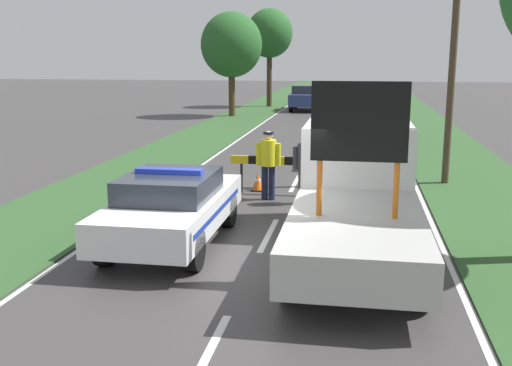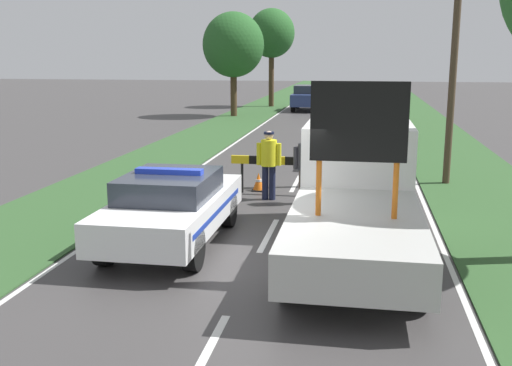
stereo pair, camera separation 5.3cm
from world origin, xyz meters
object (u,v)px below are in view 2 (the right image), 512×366
at_px(queued_car_suv_grey, 358,143).
at_px(pedestrian_civilian, 306,164).
at_px(utility_pole, 456,25).
at_px(queued_car_wagon_maroon, 363,107).
at_px(roadside_tree_near_right, 272,34).
at_px(roadside_tree_mid_left, 233,45).
at_px(queued_car_sedan_black, 358,120).
at_px(traffic_cone_centre_front, 259,182).
at_px(police_officer, 269,159).
at_px(queued_car_hatch_blue, 308,97).
at_px(traffic_cone_near_police, 384,182).
at_px(road_barrier, 285,163).
at_px(work_truck, 357,191).
at_px(police_car, 172,206).

bearing_deg(queued_car_suv_grey, pedestrian_civilian, 77.51).
bearing_deg(queued_car_suv_grey, utility_pole, 135.40).
xyz_separation_m(pedestrian_civilian, queued_car_wagon_maroon, (1.41, 19.17, -0.16)).
xyz_separation_m(roadside_tree_near_right, roadside_tree_mid_left, (-1.20, -7.47, -0.91)).
bearing_deg(queued_car_sedan_black, utility_pole, 105.75).
bearing_deg(traffic_cone_centre_front, utility_pole, 19.04).
bearing_deg(queued_car_suv_grey, police_officer, 67.36).
distance_m(queued_car_hatch_blue, roadside_tree_mid_left, 7.24).
xyz_separation_m(traffic_cone_centre_front, utility_pole, (5.18, 1.79, 4.20)).
distance_m(queued_car_suv_grey, roadside_tree_near_right, 24.58).
bearing_deg(queued_car_sedan_black, traffic_cone_near_police, 94.02).
relative_size(traffic_cone_centre_front, queued_car_sedan_black, 0.13).
relative_size(queued_car_hatch_blue, roadside_tree_near_right, 0.65).
height_order(traffic_cone_near_police, roadside_tree_mid_left, roadside_tree_mid_left).
height_order(police_officer, pedestrian_civilian, police_officer).
distance_m(road_barrier, roadside_tree_mid_left, 21.53).
bearing_deg(traffic_cone_centre_front, roadside_tree_mid_left, 103.83).
height_order(queued_car_suv_grey, queued_car_sedan_black, queued_car_sedan_black).
bearing_deg(traffic_cone_near_police, police_officer, -161.69).
relative_size(work_truck, roadside_tree_near_right, 0.92).
bearing_deg(police_car, roadside_tree_mid_left, 98.61).
height_order(traffic_cone_near_police, queued_car_wagon_maroon, queued_car_wagon_maroon).
relative_size(police_car, queued_car_hatch_blue, 1.01).
bearing_deg(traffic_cone_near_police, queued_car_sedan_black, 94.02).
distance_m(roadside_tree_near_right, utility_pole, 27.35).
bearing_deg(queued_car_hatch_blue, utility_pole, 104.56).
relative_size(police_car, queued_car_sedan_black, 1.16).
xyz_separation_m(traffic_cone_near_police, queued_car_hatch_blue, (-4.22, 25.08, 0.53)).
xyz_separation_m(work_truck, queued_car_wagon_maroon, (0.14, 22.49, -0.25)).
bearing_deg(traffic_cone_centre_front, road_barrier, -22.25).
height_order(traffic_cone_centre_front, queued_car_wagon_maroon, queued_car_wagon_maroon).
relative_size(work_truck, traffic_cone_near_police, 9.04).
height_order(traffic_cone_near_police, queued_car_suv_grey, queued_car_suv_grey).
relative_size(police_officer, pedestrian_civilian, 1.02).
bearing_deg(traffic_cone_near_police, roadside_tree_mid_left, 112.41).
bearing_deg(traffic_cone_near_police, queued_car_hatch_blue, 99.55).
xyz_separation_m(work_truck, road_barrier, (-1.90, 4.27, -0.27)).
distance_m(road_barrier, utility_pole, 6.08).
bearing_deg(police_officer, roadside_tree_near_right, -101.22).
distance_m(queued_car_suv_grey, roadside_tree_mid_left, 17.92).
bearing_deg(work_truck, utility_pole, -113.37).
bearing_deg(work_truck, traffic_cone_centre_front, -61.65).
xyz_separation_m(pedestrian_civilian, queued_car_suv_grey, (1.23, 5.57, -0.23)).
xyz_separation_m(pedestrian_civilian, roadside_tree_mid_left, (-6.36, 21.42, 3.24)).
bearing_deg(queued_car_suv_grey, traffic_cone_near_police, 99.48).
bearing_deg(police_car, traffic_cone_near_police, 49.11).
height_order(road_barrier, roadside_tree_mid_left, roadside_tree_mid_left).
relative_size(work_truck, traffic_cone_centre_front, 12.90).
height_order(roadside_tree_mid_left, utility_pole, utility_pole).
bearing_deg(traffic_cone_near_police, utility_pole, 44.46).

